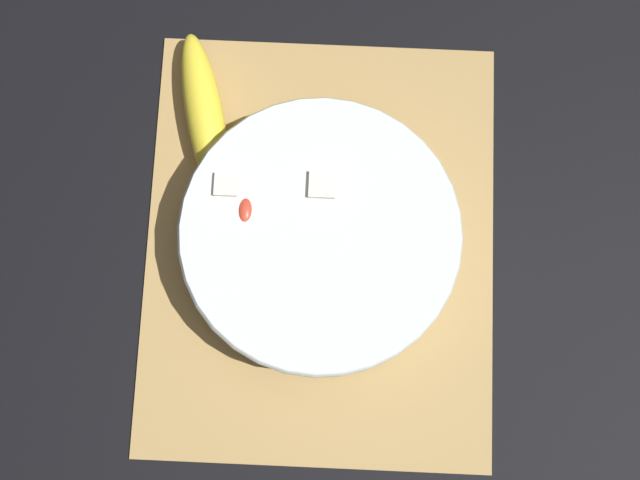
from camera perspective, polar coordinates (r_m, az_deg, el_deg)
ground_plane at (r=0.89m, az=-0.00°, el=-0.41°), size 6.00×6.00×0.00m
bamboo_mat_center at (r=0.89m, az=-0.00°, el=-0.37°), size 0.43×0.35×0.01m
fruit_salad_bowl at (r=0.85m, az=0.02°, el=0.18°), size 0.27×0.27×0.07m
whole_banana at (r=0.91m, az=-7.36°, el=7.77°), size 0.18×0.08×0.04m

